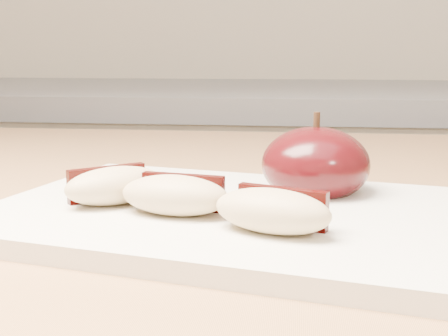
# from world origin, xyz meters

# --- Properties ---
(back_cabinet) EXTENTS (2.40, 0.62, 0.94)m
(back_cabinet) POSITION_xyz_m (0.00, 1.20, 0.47)
(back_cabinet) COLOR silver
(back_cabinet) RESTS_ON ground
(cutting_board) EXTENTS (0.34, 0.28, 0.01)m
(cutting_board) POSITION_xyz_m (-0.07, 0.36, 0.91)
(cutting_board) COLOR silver
(cutting_board) RESTS_ON island_counter
(apple_half) EXTENTS (0.09, 0.09, 0.06)m
(apple_half) POSITION_xyz_m (-0.01, 0.41, 0.93)
(apple_half) COLOR black
(apple_half) RESTS_ON cutting_board
(apple_wedge_a) EXTENTS (0.07, 0.07, 0.02)m
(apple_wedge_a) POSITION_xyz_m (-0.14, 0.36, 0.92)
(apple_wedge_a) COLOR tan
(apple_wedge_a) RESTS_ON cutting_board
(apple_wedge_b) EXTENTS (0.07, 0.04, 0.02)m
(apple_wedge_b) POSITION_xyz_m (-0.10, 0.34, 0.92)
(apple_wedge_b) COLOR tan
(apple_wedge_b) RESTS_ON cutting_board
(apple_wedge_c) EXTENTS (0.08, 0.06, 0.02)m
(apple_wedge_c) POSITION_xyz_m (-0.04, 0.30, 0.92)
(apple_wedge_c) COLOR tan
(apple_wedge_c) RESTS_ON cutting_board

